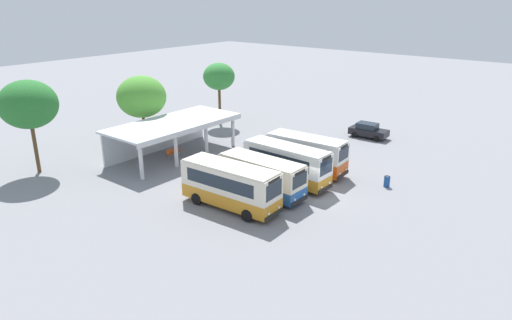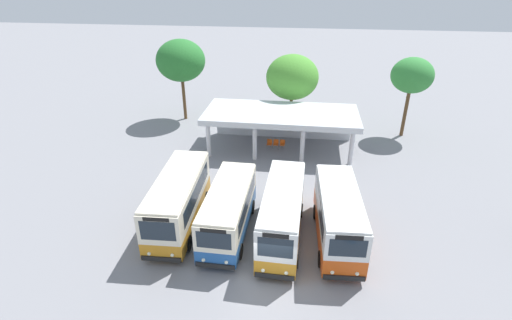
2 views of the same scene
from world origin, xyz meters
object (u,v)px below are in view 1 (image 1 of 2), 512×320
at_px(waiting_chair_second_from_end, 173,152).
at_px(city_bus_fourth_amber, 306,153).
at_px(city_bus_nearest_orange, 230,185).
at_px(waiting_chair_end_by_column, 169,153).
at_px(litter_bin_apron, 387,181).
at_px(waiting_chair_middle_seat, 177,150).
at_px(city_bus_middle_cream, 287,163).
at_px(city_bus_second_in_row, 262,175).
at_px(parked_car_flank, 368,130).

bearing_deg(waiting_chair_second_from_end, city_bus_fourth_amber, -69.34).
height_order(city_bus_nearest_orange, waiting_chair_end_by_column, city_bus_nearest_orange).
xyz_separation_m(city_bus_fourth_amber, litter_bin_apron, (1.33, -6.94, -1.33)).
distance_m(city_bus_nearest_orange, waiting_chair_second_from_end, 12.79).
height_order(city_bus_fourth_amber, waiting_chair_middle_seat, city_bus_fourth_amber).
bearing_deg(litter_bin_apron, waiting_chair_end_by_column, 108.76).
bearing_deg(city_bus_nearest_orange, waiting_chair_second_from_end, 67.29).
relative_size(city_bus_middle_cream, waiting_chair_second_from_end, 8.89).
bearing_deg(city_bus_middle_cream, waiting_chair_middle_seat, 93.94).
height_order(city_bus_fourth_amber, waiting_chair_end_by_column, city_bus_fourth_amber).
bearing_deg(waiting_chair_end_by_column, city_bus_second_in_row, -95.63).
relative_size(city_bus_fourth_amber, waiting_chair_end_by_column, 8.42).
xyz_separation_m(waiting_chair_end_by_column, waiting_chair_middle_seat, (1.12, 0.05, 0.00)).
bearing_deg(city_bus_fourth_amber, litter_bin_apron, -79.18).
xyz_separation_m(city_bus_middle_cream, city_bus_fourth_amber, (3.16, 0.14, -0.02)).
height_order(city_bus_middle_cream, litter_bin_apron, city_bus_middle_cream).
bearing_deg(city_bus_nearest_orange, city_bus_second_in_row, -7.20).
xyz_separation_m(city_bus_middle_cream, waiting_chair_middle_seat, (-0.85, 12.26, -1.28)).
relative_size(parked_car_flank, waiting_chair_middle_seat, 4.85).
xyz_separation_m(city_bus_nearest_orange, parked_car_flank, (22.48, -0.04, -0.99)).
distance_m(waiting_chair_middle_seat, litter_bin_apron, 19.80).
bearing_deg(city_bus_fourth_amber, city_bus_nearest_orange, 177.70).
relative_size(city_bus_second_in_row, city_bus_fourth_amber, 0.99).
height_order(city_bus_second_in_row, litter_bin_apron, city_bus_second_in_row).
bearing_deg(city_bus_middle_cream, city_bus_nearest_orange, 175.30).
height_order(city_bus_middle_cream, parked_car_flank, city_bus_middle_cream).
distance_m(city_bus_fourth_amber, parked_car_flank, 13.04).
height_order(city_bus_second_in_row, parked_car_flank, city_bus_second_in_row).
distance_m(city_bus_middle_cream, city_bus_fourth_amber, 3.17).
bearing_deg(litter_bin_apron, city_bus_second_in_row, 137.85).
bearing_deg(city_bus_second_in_row, city_bus_middle_cream, -2.17).
height_order(city_bus_second_in_row, waiting_chair_middle_seat, city_bus_second_in_row).
distance_m(city_bus_fourth_amber, litter_bin_apron, 7.19).
distance_m(city_bus_nearest_orange, city_bus_middle_cream, 6.34).
xyz_separation_m(city_bus_middle_cream, waiting_chair_end_by_column, (-1.97, 12.21, -1.28)).
xyz_separation_m(city_bus_second_in_row, waiting_chair_second_from_end, (1.75, 12.14, -1.14)).
relative_size(city_bus_nearest_orange, city_bus_fourth_amber, 1.07).
bearing_deg(waiting_chair_second_from_end, litter_bin_apron, -72.81).
height_order(city_bus_nearest_orange, litter_bin_apron, city_bus_nearest_orange).
bearing_deg(parked_car_flank, litter_bin_apron, -148.04).
bearing_deg(parked_car_flank, city_bus_nearest_orange, 179.89).
distance_m(waiting_chair_second_from_end, litter_bin_apron, 19.96).
bearing_deg(litter_bin_apron, waiting_chair_middle_seat, 105.63).
bearing_deg(waiting_chair_end_by_column, waiting_chair_middle_seat, 2.55).
xyz_separation_m(waiting_chair_second_from_end, waiting_chair_middle_seat, (0.56, 0.00, 0.00)).
distance_m(waiting_chair_second_from_end, waiting_chair_middle_seat, 0.56).
xyz_separation_m(city_bus_nearest_orange, litter_bin_apron, (10.81, -7.32, -1.36)).
bearing_deg(parked_car_flank, city_bus_second_in_row, -178.94).
distance_m(waiting_chair_end_by_column, waiting_chair_second_from_end, 0.56).
bearing_deg(city_bus_middle_cream, litter_bin_apron, -56.59).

